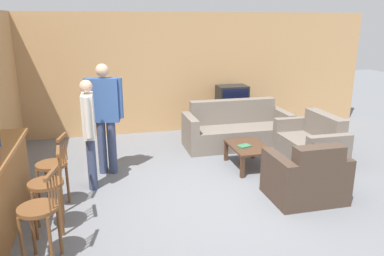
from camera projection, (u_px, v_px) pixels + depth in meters
name	position (u px, v px, depth m)	size (l,w,h in m)	color
ground_plane	(217.00, 202.00, 5.21)	(24.00, 24.00, 0.00)	slate
wall_back	(169.00, 74.00, 8.22)	(9.40, 0.08, 2.60)	tan
bar_chair_near	(40.00, 215.00, 3.76)	(0.48, 0.48, 1.02)	brown
bar_chair_mid	(48.00, 189.00, 4.33)	(0.43, 0.43, 1.02)	brown
bar_chair_far	(53.00, 170.00, 4.89)	(0.48, 0.48, 1.02)	brown
couch_far	(236.00, 130.00, 7.48)	(2.08, 0.84, 0.89)	#70665B
armchair_near	(306.00, 178.00, 5.20)	(0.99, 0.80, 0.86)	#423328
loveseat_right	(311.00, 144.00, 6.65)	(0.77, 1.33, 0.85)	#70665B
coffee_table	(249.00, 149.00, 6.34)	(0.60, 0.88, 0.39)	#472D1E
tv_unit	(231.00, 119.00, 8.47)	(1.08, 0.51, 0.54)	#513823
tv	(232.00, 97.00, 8.33)	(0.66, 0.46, 0.50)	black
book_on_table	(244.00, 146.00, 6.27)	(0.25, 0.21, 0.02)	#33704C
person_by_window	(105.00, 113.00, 5.92)	(0.58, 0.26, 1.79)	#384260
person_by_counter	(89.00, 128.00, 5.40)	(0.18, 0.51, 1.63)	#384260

